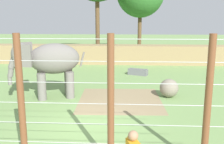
# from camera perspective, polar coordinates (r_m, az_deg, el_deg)

# --- Properties ---
(ground_plane) EXTENTS (120.00, 120.00, 0.00)m
(ground_plane) POSITION_cam_1_polar(r_m,az_deg,el_deg) (10.08, -5.29, -11.53)
(ground_plane) COLOR #759956
(dirt_patch) EXTENTS (4.21, 4.32, 0.01)m
(dirt_patch) POSITION_cam_1_polar(r_m,az_deg,el_deg) (12.87, 1.81, -6.25)
(dirt_patch) COLOR #937F5B
(dirt_patch) RESTS_ON ground
(embankment_wall) EXTENTS (36.00, 1.80, 1.68)m
(embankment_wall) POSITION_cam_1_polar(r_m,az_deg,el_deg) (23.36, -0.30, 3.98)
(embankment_wall) COLOR #997F56
(embankment_wall) RESTS_ON ground
(elephant) EXTENTS (3.70, 2.18, 2.85)m
(elephant) POSITION_cam_1_polar(r_m,az_deg,el_deg) (13.26, -13.95, 2.32)
(elephant) COLOR slate
(elephant) RESTS_ON ground
(enrichment_ball) EXTENTS (0.96, 0.96, 0.96)m
(enrichment_ball) POSITION_cam_1_polar(r_m,az_deg,el_deg) (13.54, 12.60, -3.52)
(enrichment_ball) COLOR gray
(enrichment_ball) RESTS_ON ground
(cable_fence) EXTENTS (8.07, 0.18, 3.63)m
(cable_fence) POSITION_cam_1_polar(r_m,az_deg,el_deg) (6.89, -9.64, -6.59)
(cable_fence) COLOR brown
(cable_fence) RESTS_ON ground
(feed_trough) EXTENTS (1.49, 0.98, 0.44)m
(feed_trough) POSITION_cam_1_polar(r_m,az_deg,el_deg) (18.61, 5.78, 0.01)
(feed_trough) COLOR slate
(feed_trough) RESTS_ON ground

